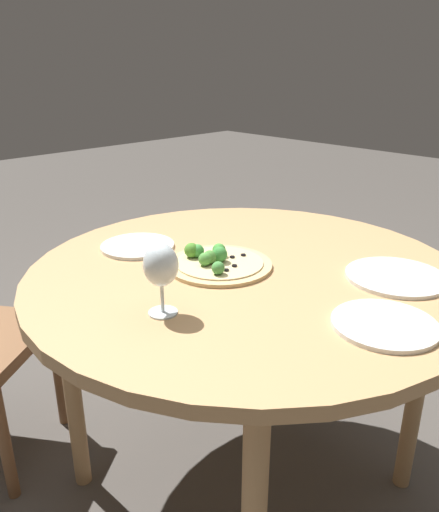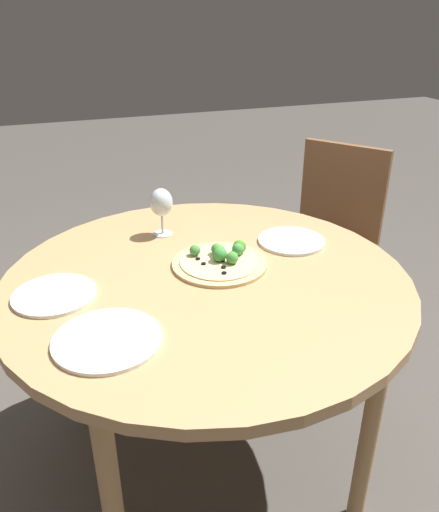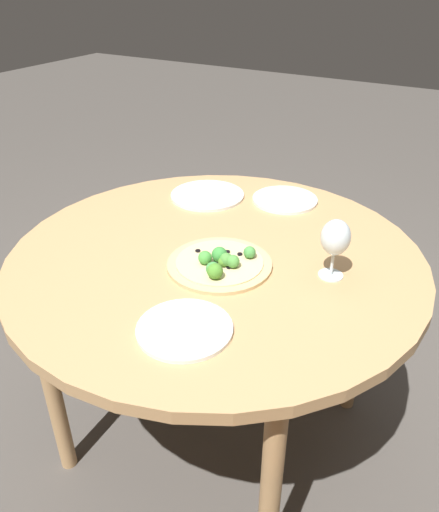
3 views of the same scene
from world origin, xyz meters
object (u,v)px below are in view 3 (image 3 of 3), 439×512
Objects in this scene: pizza at (220,263)px; plate_near at (285,200)px; wine_glass at (335,239)px; plate_side at (207,195)px; plate_far at (185,329)px.

pizza reaches higher than plate_near.
pizza is at bearing -87.26° from plate_near.
wine_glass reaches higher than plate_side.
wine_glass is at bearing 22.08° from pizza.
pizza is 0.46m from plate_side.
plate_side is at bearing 125.64° from pizza.
pizza is 0.47m from plate_near.
wine_glass is 0.44m from plate_far.
wine_glass reaches higher than plate_near.
plate_far and plate_side have the same top height.
wine_glass is 0.60m from plate_side.
pizza reaches higher than plate_far.
plate_far is at bearing -76.34° from pizza.
plate_side is at bearing 153.63° from wine_glass.
plate_far is at bearing -62.53° from plate_side.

